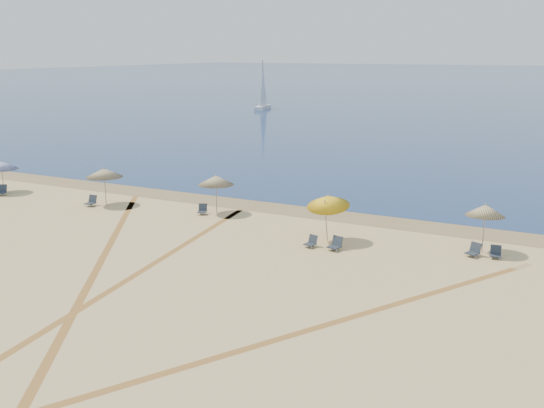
{
  "coord_description": "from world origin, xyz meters",
  "views": [
    {
      "loc": [
        14.65,
        -9.49,
        9.47
      ],
      "look_at": [
        0.0,
        20.0,
        1.3
      ],
      "focal_mm": 40.99,
      "sensor_mm": 36.0,
      "label": 1
    }
  ],
  "objects_px": {
    "umbrella_0": "(1,165)",
    "umbrella_3": "(328,201)",
    "umbrella_1": "(104,173)",
    "chair_3": "(203,210)",
    "sailboat_2": "(263,95)",
    "umbrella_4": "(485,210)",
    "chair_4": "(311,242)",
    "chair_5": "(336,244)",
    "chair_1": "(2,191)",
    "chair_6": "(474,250)",
    "chair_2": "(91,201)",
    "chair_7": "(496,253)",
    "umbrella_2": "(216,180)"
  },
  "relations": [
    {
      "from": "umbrella_0",
      "to": "umbrella_3",
      "type": "xyz_separation_m",
      "value": [
        23.99,
        -0.62,
        0.24
      ]
    },
    {
      "from": "umbrella_0",
      "to": "umbrella_1",
      "type": "xyz_separation_m",
      "value": [
        8.62,
        0.42,
        0.16
      ]
    },
    {
      "from": "umbrella_2",
      "to": "umbrella_4",
      "type": "relative_size",
      "value": 0.96
    },
    {
      "from": "umbrella_2",
      "to": "chair_6",
      "type": "relative_size",
      "value": 3.01
    },
    {
      "from": "umbrella_1",
      "to": "chair_4",
      "type": "relative_size",
      "value": 3.46
    },
    {
      "from": "chair_1",
      "to": "umbrella_1",
      "type": "bearing_deg",
      "value": -16.65
    },
    {
      "from": "chair_2",
      "to": "chair_5",
      "type": "relative_size",
      "value": 0.91
    },
    {
      "from": "umbrella_0",
      "to": "chair_3",
      "type": "distance_m",
      "value": 15.48
    },
    {
      "from": "chair_1",
      "to": "chair_6",
      "type": "height_order",
      "value": "chair_1"
    },
    {
      "from": "chair_3",
      "to": "chair_6",
      "type": "distance_m",
      "value": 15.74
    },
    {
      "from": "umbrella_4",
      "to": "chair_1",
      "type": "bearing_deg",
      "value": -176.79
    },
    {
      "from": "chair_3",
      "to": "sailboat_2",
      "type": "relative_size",
      "value": 0.09
    },
    {
      "from": "chair_5",
      "to": "chair_2",
      "type": "bearing_deg",
      "value": -171.28
    },
    {
      "from": "umbrella_1",
      "to": "chair_6",
      "type": "relative_size",
      "value": 3.05
    },
    {
      "from": "chair_2",
      "to": "sailboat_2",
      "type": "relative_size",
      "value": 0.09
    },
    {
      "from": "chair_1",
      "to": "chair_2",
      "type": "xyz_separation_m",
      "value": [
        7.44,
        0.44,
        -0.02
      ]
    },
    {
      "from": "umbrella_1",
      "to": "umbrella_4",
      "type": "height_order",
      "value": "umbrella_4"
    },
    {
      "from": "umbrella_3",
      "to": "chair_3",
      "type": "bearing_deg",
      "value": 168.46
    },
    {
      "from": "umbrella_4",
      "to": "chair_3",
      "type": "distance_m",
      "value": 16.08
    },
    {
      "from": "umbrella_1",
      "to": "chair_5",
      "type": "xyz_separation_m",
      "value": [
        16.25,
        -2.17,
        -1.75
      ]
    },
    {
      "from": "umbrella_0",
      "to": "umbrella_3",
      "type": "distance_m",
      "value": 24.0
    },
    {
      "from": "umbrella_1",
      "to": "umbrella_4",
      "type": "bearing_deg",
      "value": 1.56
    },
    {
      "from": "chair_6",
      "to": "chair_5",
      "type": "bearing_deg",
      "value": -140.75
    },
    {
      "from": "umbrella_1",
      "to": "chair_2",
      "type": "distance_m",
      "value": 1.96
    },
    {
      "from": "umbrella_4",
      "to": "chair_1",
      "type": "distance_m",
      "value": 30.84
    },
    {
      "from": "umbrella_2",
      "to": "umbrella_4",
      "type": "distance_m",
      "value": 15.37
    },
    {
      "from": "chair_3",
      "to": "umbrella_3",
      "type": "bearing_deg",
      "value": -34.09
    },
    {
      "from": "umbrella_1",
      "to": "chair_4",
      "type": "xyz_separation_m",
      "value": [
        15.01,
        -2.26,
        -1.78
      ]
    },
    {
      "from": "umbrella_1",
      "to": "chair_5",
      "type": "relative_size",
      "value": 3.13
    },
    {
      "from": "umbrella_4",
      "to": "chair_7",
      "type": "height_order",
      "value": "umbrella_4"
    },
    {
      "from": "umbrella_4",
      "to": "sailboat_2",
      "type": "bearing_deg",
      "value": 125.24
    },
    {
      "from": "umbrella_0",
      "to": "umbrella_1",
      "type": "relative_size",
      "value": 0.93
    },
    {
      "from": "chair_3",
      "to": "chair_4",
      "type": "xyz_separation_m",
      "value": [
        8.27,
        -2.98,
        -0.01
      ]
    },
    {
      "from": "chair_5",
      "to": "chair_4",
      "type": "bearing_deg",
      "value": -162.27
    },
    {
      "from": "umbrella_1",
      "to": "chair_3",
      "type": "height_order",
      "value": "umbrella_1"
    },
    {
      "from": "umbrella_1",
      "to": "chair_6",
      "type": "height_order",
      "value": "umbrella_1"
    },
    {
      "from": "umbrella_2",
      "to": "umbrella_0",
      "type": "bearing_deg",
      "value": -173.78
    },
    {
      "from": "chair_5",
      "to": "umbrella_1",
      "type": "bearing_deg",
      "value": -173.79
    },
    {
      "from": "chair_6",
      "to": "umbrella_4",
      "type": "bearing_deg",
      "value": 92.91
    },
    {
      "from": "chair_2",
      "to": "chair_3",
      "type": "distance_m",
      "value": 7.45
    },
    {
      "from": "chair_2",
      "to": "umbrella_0",
      "type": "bearing_deg",
      "value": 173.3
    },
    {
      "from": "chair_1",
      "to": "chair_5",
      "type": "relative_size",
      "value": 1.14
    },
    {
      "from": "chair_6",
      "to": "sailboat_2",
      "type": "xyz_separation_m",
      "value": [
        -43.35,
        62.52,
        2.11
      ]
    },
    {
      "from": "umbrella_4",
      "to": "umbrella_3",
      "type": "bearing_deg",
      "value": -167.26
    },
    {
      "from": "chair_5",
      "to": "umbrella_2",
      "type": "bearing_deg",
      "value": 172.41
    },
    {
      "from": "chair_5",
      "to": "chair_7",
      "type": "relative_size",
      "value": 1.21
    },
    {
      "from": "umbrella_0",
      "to": "chair_5",
      "type": "bearing_deg",
      "value": -4.02
    },
    {
      "from": "umbrella_2",
      "to": "umbrella_3",
      "type": "height_order",
      "value": "umbrella_3"
    },
    {
      "from": "chair_1",
      "to": "chair_7",
      "type": "bearing_deg",
      "value": -22.41
    },
    {
      "from": "chair_6",
      "to": "sailboat_2",
      "type": "bearing_deg",
      "value": 146.05
    }
  ]
}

